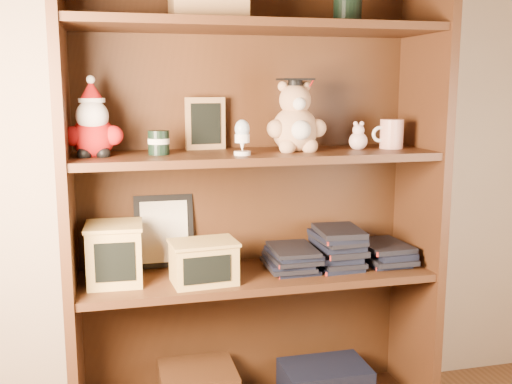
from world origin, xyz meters
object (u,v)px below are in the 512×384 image
bookcase (252,202)px  grad_teddy_bear (295,123)px  treats_box (115,253)px  teacher_mug (391,134)px

bookcase → grad_teddy_bear: bookcase is taller
grad_teddy_bear → treats_box: 0.70m
teacher_mug → treats_box: bearing=-179.9°
treats_box → bookcase: bearing=6.5°
grad_teddy_bear → teacher_mug: 0.34m
bookcase → teacher_mug: bearing=-6.1°
bookcase → grad_teddy_bear: 0.30m
grad_teddy_bear → teacher_mug: grad_teddy_bear is taller
bookcase → treats_box: 0.47m
grad_teddy_bear → treats_box: grad_teddy_bear is taller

